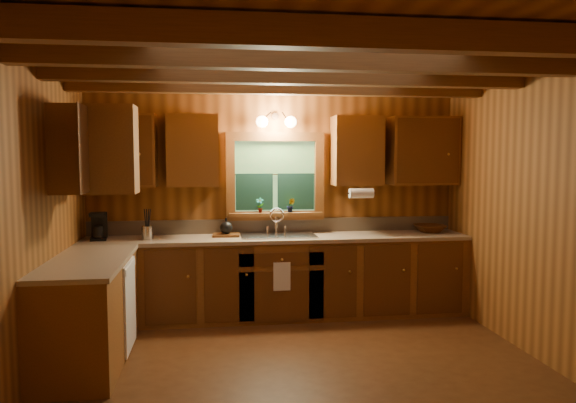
# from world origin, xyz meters

# --- Properties ---
(room) EXTENTS (4.20, 4.20, 4.20)m
(room) POSITION_xyz_m (0.00, 0.00, 1.30)
(room) COLOR #4C2A12
(room) RESTS_ON ground
(ceiling_beams) EXTENTS (4.20, 2.54, 0.18)m
(ceiling_beams) POSITION_xyz_m (0.00, 0.00, 2.49)
(ceiling_beams) COLOR brown
(ceiling_beams) RESTS_ON room
(base_cabinets) EXTENTS (4.20, 2.22, 0.86)m
(base_cabinets) POSITION_xyz_m (-0.49, 1.28, 0.43)
(base_cabinets) COLOR brown
(base_cabinets) RESTS_ON ground
(countertop) EXTENTS (4.20, 2.24, 0.04)m
(countertop) POSITION_xyz_m (-0.48, 1.29, 0.88)
(countertop) COLOR tan
(countertop) RESTS_ON base_cabinets
(backsplash) EXTENTS (4.20, 0.02, 0.16)m
(backsplash) POSITION_xyz_m (0.00, 1.89, 0.98)
(backsplash) COLOR #9B8568
(backsplash) RESTS_ON room
(dishwasher_panel) EXTENTS (0.02, 0.60, 0.80)m
(dishwasher_panel) POSITION_xyz_m (-1.47, 0.68, 0.43)
(dishwasher_panel) COLOR white
(dishwasher_panel) RESTS_ON base_cabinets
(upper_cabinets) EXTENTS (4.19, 1.77, 0.78)m
(upper_cabinets) POSITION_xyz_m (-0.56, 1.42, 1.84)
(upper_cabinets) COLOR brown
(upper_cabinets) RESTS_ON room
(window) EXTENTS (1.12, 0.08, 1.00)m
(window) POSITION_xyz_m (0.00, 1.87, 1.53)
(window) COLOR brown
(window) RESTS_ON room
(window_sill) EXTENTS (1.06, 0.14, 0.04)m
(window_sill) POSITION_xyz_m (0.00, 1.82, 1.12)
(window_sill) COLOR brown
(window_sill) RESTS_ON room
(wall_sconce) EXTENTS (0.45, 0.21, 0.17)m
(wall_sconce) POSITION_xyz_m (0.00, 1.75, 2.16)
(wall_sconce) COLOR black
(wall_sconce) RESTS_ON room
(paper_towel_roll) EXTENTS (0.27, 0.11, 0.11)m
(paper_towel_roll) POSITION_xyz_m (0.92, 1.53, 1.37)
(paper_towel_roll) COLOR white
(paper_towel_roll) RESTS_ON upper_cabinets
(dish_towel) EXTENTS (0.18, 0.01, 0.30)m
(dish_towel) POSITION_xyz_m (0.00, 1.26, 0.52)
(dish_towel) COLOR white
(dish_towel) RESTS_ON base_cabinets
(sink) EXTENTS (0.82, 0.48, 0.43)m
(sink) POSITION_xyz_m (0.00, 1.60, 0.86)
(sink) COLOR silver
(sink) RESTS_ON countertop
(coffee_maker) EXTENTS (0.16, 0.21, 0.29)m
(coffee_maker) POSITION_xyz_m (-1.91, 1.60, 1.04)
(coffee_maker) COLOR black
(coffee_maker) RESTS_ON countertop
(utensil_crock) EXTENTS (0.11, 0.11, 0.32)m
(utensil_crock) POSITION_xyz_m (-1.41, 1.55, 0.98)
(utensil_crock) COLOR silver
(utensil_crock) RESTS_ON countertop
(cutting_board) EXTENTS (0.30, 0.22, 0.03)m
(cutting_board) POSITION_xyz_m (-0.57, 1.66, 0.91)
(cutting_board) COLOR #512B11
(cutting_board) RESTS_ON countertop
(teakettle) EXTENTS (0.14, 0.14, 0.18)m
(teakettle) POSITION_xyz_m (-0.57, 1.66, 1.00)
(teakettle) COLOR black
(teakettle) RESTS_ON cutting_board
(wicker_basket) EXTENTS (0.36, 0.36, 0.09)m
(wicker_basket) POSITION_xyz_m (1.78, 1.67, 0.94)
(wicker_basket) COLOR #48230C
(wicker_basket) RESTS_ON countertop
(potted_plant_left) EXTENTS (0.10, 0.08, 0.17)m
(potted_plant_left) POSITION_xyz_m (-0.18, 1.81, 1.23)
(potted_plant_left) COLOR #512B11
(potted_plant_left) RESTS_ON window_sill
(potted_plant_right) EXTENTS (0.10, 0.09, 0.16)m
(potted_plant_right) POSITION_xyz_m (0.17, 1.80, 1.22)
(potted_plant_right) COLOR #512B11
(potted_plant_right) RESTS_ON window_sill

